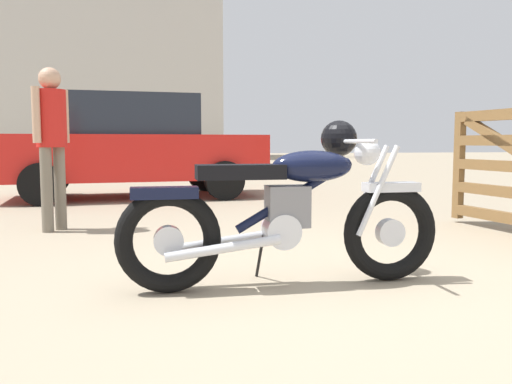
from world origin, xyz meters
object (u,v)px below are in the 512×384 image
(red_hatchback_near, at_px, (133,147))
(vintage_motorcycle, at_px, (291,209))
(pale_sedan_back, at_px, (142,145))
(bystander, at_px, (51,132))

(red_hatchback_near, bearing_deg, vintage_motorcycle, -83.74)
(vintage_motorcycle, xyz_separation_m, pale_sedan_back, (-1.00, 11.09, 0.34))
(vintage_motorcycle, distance_m, bystander, 3.15)
(vintage_motorcycle, distance_m, pale_sedan_back, 11.14)
(bystander, relative_size, pale_sedan_back, 0.38)
(pale_sedan_back, bearing_deg, vintage_motorcycle, -90.19)
(vintage_motorcycle, relative_size, red_hatchback_near, 0.48)
(vintage_motorcycle, relative_size, bystander, 1.25)
(pale_sedan_back, height_order, red_hatchback_near, same)
(vintage_motorcycle, bearing_deg, pale_sedan_back, 95.05)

